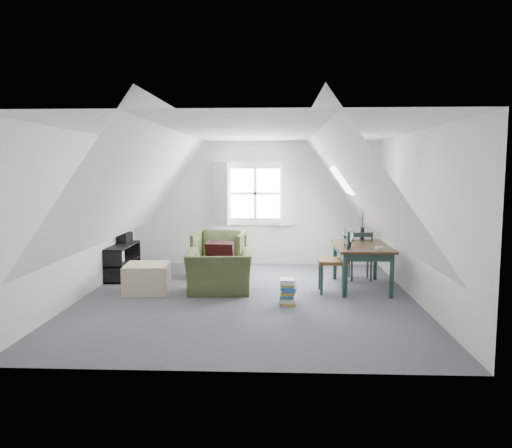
{
  "coord_description": "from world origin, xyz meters",
  "views": [
    {
      "loc": [
        0.45,
        -7.36,
        1.95
      ],
      "look_at": [
        0.1,
        0.6,
        1.06
      ],
      "focal_mm": 35.0,
      "sensor_mm": 36.0,
      "label": 1
    }
  ],
  "objects_px": {
    "armchair_far": "(220,276)",
    "dining_table": "(362,251)",
    "ottoman": "(147,278)",
    "dining_chair_far": "(360,255)",
    "magazine_stack": "(288,292)",
    "media_shelf": "(121,263)",
    "dining_chair_near": "(335,260)",
    "armchair_near": "(219,292)"
  },
  "relations": [
    {
      "from": "ottoman",
      "to": "media_shelf",
      "type": "xyz_separation_m",
      "value": [
        -0.74,
        1.02,
        0.04
      ]
    },
    {
      "from": "dining_chair_near",
      "to": "ottoman",
      "type": "bearing_deg",
      "value": -78.95
    },
    {
      "from": "magazine_stack",
      "to": "ottoman",
      "type": "bearing_deg",
      "value": 164.27
    },
    {
      "from": "media_shelf",
      "to": "dining_chair_far",
      "type": "bearing_deg",
      "value": 3.71
    },
    {
      "from": "armchair_far",
      "to": "dining_table",
      "type": "xyz_separation_m",
      "value": [
        2.42,
        -0.81,
        0.62
      ]
    },
    {
      "from": "ottoman",
      "to": "dining_chair_far",
      "type": "bearing_deg",
      "value": 15.93
    },
    {
      "from": "ottoman",
      "to": "dining_table",
      "type": "xyz_separation_m",
      "value": [
        3.44,
        0.41,
        0.4
      ]
    },
    {
      "from": "ottoman",
      "to": "dining_chair_far",
      "type": "distance_m",
      "value": 3.67
    },
    {
      "from": "armchair_near",
      "to": "dining_chair_far",
      "type": "distance_m",
      "value": 2.61
    },
    {
      "from": "armchair_near",
      "to": "dining_table",
      "type": "xyz_separation_m",
      "value": [
        2.29,
        0.39,
        0.62
      ]
    },
    {
      "from": "armchair_near",
      "to": "dining_table",
      "type": "distance_m",
      "value": 2.41
    },
    {
      "from": "dining_chair_near",
      "to": "armchair_near",
      "type": "bearing_deg",
      "value": -78.31
    },
    {
      "from": "armchair_near",
      "to": "dining_table",
      "type": "relative_size",
      "value": 0.71
    },
    {
      "from": "ottoman",
      "to": "dining_table",
      "type": "bearing_deg",
      "value": 6.84
    },
    {
      "from": "dining_table",
      "to": "media_shelf",
      "type": "relative_size",
      "value": 1.24
    },
    {
      "from": "armchair_far",
      "to": "dining_chair_far",
      "type": "height_order",
      "value": "dining_chair_far"
    },
    {
      "from": "armchair_near",
      "to": "ottoman",
      "type": "height_order",
      "value": "ottoman"
    },
    {
      "from": "armchair_far",
      "to": "dining_table",
      "type": "distance_m",
      "value": 2.63
    },
    {
      "from": "armchair_far",
      "to": "dining_chair_far",
      "type": "xyz_separation_m",
      "value": [
        2.51,
        -0.22,
        0.45
      ]
    },
    {
      "from": "ottoman",
      "to": "dining_chair_near",
      "type": "relative_size",
      "value": 0.67
    },
    {
      "from": "magazine_stack",
      "to": "dining_table",
      "type": "bearing_deg",
      "value": 40.38
    },
    {
      "from": "dining_table",
      "to": "dining_chair_near",
      "type": "bearing_deg",
      "value": -141.96
    },
    {
      "from": "dining_chair_far",
      "to": "dining_table",
      "type": "bearing_deg",
      "value": 91.16
    },
    {
      "from": "dining_chair_near",
      "to": "media_shelf",
      "type": "xyz_separation_m",
      "value": [
        -3.73,
        0.92,
        -0.25
      ]
    },
    {
      "from": "media_shelf",
      "to": "magazine_stack",
      "type": "height_order",
      "value": "media_shelf"
    },
    {
      "from": "dining_chair_near",
      "to": "magazine_stack",
      "type": "bearing_deg",
      "value": -37.27
    },
    {
      "from": "dining_chair_far",
      "to": "dining_chair_near",
      "type": "height_order",
      "value": "dining_chair_near"
    },
    {
      "from": "media_shelf",
      "to": "magazine_stack",
      "type": "relative_size",
      "value": 3.13
    },
    {
      "from": "ottoman",
      "to": "dining_chair_near",
      "type": "xyz_separation_m",
      "value": [
        2.98,
        0.11,
        0.29
      ]
    },
    {
      "from": "dining_chair_near",
      "to": "magazine_stack",
      "type": "distance_m",
      "value": 1.11
    },
    {
      "from": "armchair_near",
      "to": "magazine_stack",
      "type": "height_order",
      "value": "magazine_stack"
    },
    {
      "from": "magazine_stack",
      "to": "armchair_far",
      "type": "bearing_deg",
      "value": 123.02
    },
    {
      "from": "armchair_near",
      "to": "magazine_stack",
      "type": "bearing_deg",
      "value": 144.86
    },
    {
      "from": "ottoman",
      "to": "armchair_near",
      "type": "bearing_deg",
      "value": 0.99
    },
    {
      "from": "dining_chair_far",
      "to": "magazine_stack",
      "type": "height_order",
      "value": "dining_chair_far"
    },
    {
      "from": "armchair_far",
      "to": "dining_table",
      "type": "relative_size",
      "value": 0.63
    },
    {
      "from": "dining_table",
      "to": "dining_chair_near",
      "type": "xyz_separation_m",
      "value": [
        -0.46,
        -0.31,
        -0.1
      ]
    },
    {
      "from": "dining_table",
      "to": "media_shelf",
      "type": "height_order",
      "value": "dining_table"
    },
    {
      "from": "dining_table",
      "to": "dining_chair_far",
      "type": "xyz_separation_m",
      "value": [
        0.08,
        0.59,
        -0.17
      ]
    },
    {
      "from": "magazine_stack",
      "to": "dining_chair_near",
      "type": "bearing_deg",
      "value": 43.7
    },
    {
      "from": "ottoman",
      "to": "dining_chair_near",
      "type": "bearing_deg",
      "value": 2.02
    },
    {
      "from": "ottoman",
      "to": "dining_chair_near",
      "type": "height_order",
      "value": "dining_chair_near"
    }
  ]
}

